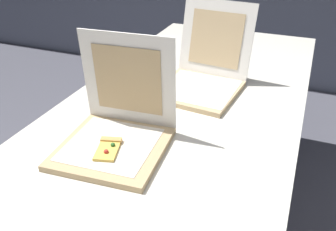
{
  "coord_description": "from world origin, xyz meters",
  "views": [
    {
      "loc": [
        0.46,
        -0.61,
        1.48
      ],
      "look_at": [
        0.02,
        0.48,
        0.81
      ],
      "focal_mm": 38.8,
      "sensor_mm": 36.0,
      "label": 1
    }
  ],
  "objects_px": {
    "pizza_box_front": "(116,132)",
    "pizza_box_middle": "(201,78)",
    "cup_white_far": "(157,67)",
    "table": "(179,116)",
    "cup_white_mid": "(123,85)"
  },
  "relations": [
    {
      "from": "table",
      "to": "cup_white_mid",
      "type": "relative_size",
      "value": 42.54
    },
    {
      "from": "table",
      "to": "pizza_box_front",
      "type": "distance_m",
      "value": 0.38
    },
    {
      "from": "table",
      "to": "cup_white_mid",
      "type": "distance_m",
      "value": 0.31
    },
    {
      "from": "table",
      "to": "pizza_box_front",
      "type": "relative_size",
      "value": 6.28
    },
    {
      "from": "table",
      "to": "pizza_box_middle",
      "type": "height_order",
      "value": "pizza_box_middle"
    },
    {
      "from": "pizza_box_front",
      "to": "cup_white_mid",
      "type": "bearing_deg",
      "value": 110.55
    },
    {
      "from": "cup_white_mid",
      "to": "pizza_box_front",
      "type": "bearing_deg",
      "value": -64.98
    },
    {
      "from": "pizza_box_front",
      "to": "pizza_box_middle",
      "type": "height_order",
      "value": "pizza_box_front"
    },
    {
      "from": "table",
      "to": "pizza_box_middle",
      "type": "distance_m",
      "value": 0.23
    },
    {
      "from": "cup_white_far",
      "to": "pizza_box_middle",
      "type": "bearing_deg",
      "value": -20.08
    },
    {
      "from": "cup_white_far",
      "to": "table",
      "type": "bearing_deg",
      "value": -52.23
    },
    {
      "from": "cup_white_mid",
      "to": "pizza_box_middle",
      "type": "bearing_deg",
      "value": 24.55
    },
    {
      "from": "pizza_box_front",
      "to": "pizza_box_middle",
      "type": "distance_m",
      "value": 0.58
    },
    {
      "from": "pizza_box_middle",
      "to": "cup_white_far",
      "type": "height_order",
      "value": "pizza_box_middle"
    },
    {
      "from": "pizza_box_middle",
      "to": "cup_white_far",
      "type": "distance_m",
      "value": 0.29
    }
  ]
}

